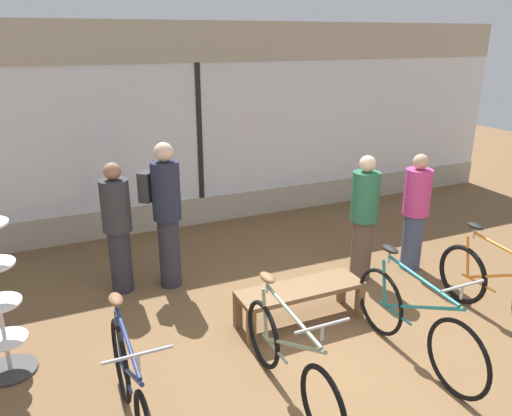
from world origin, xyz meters
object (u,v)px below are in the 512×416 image
Objects in this scene: bicycle_left at (289,360)px; customer_near_rack at (166,211)px; display_bench at (300,293)px; customer_near_bench at (415,210)px; customer_by_window at (364,216)px; bicycle_far_right at (499,291)px; bicycle_far_left at (132,391)px; bicycle_right at (414,323)px; customer_mid_floor at (117,226)px.

customer_near_rack reaches higher than bicycle_left.
customer_near_rack is (-0.38, 2.46, 0.62)m from bicycle_left.
display_bench is 2.15m from customer_near_bench.
display_bench is 0.86× the size of customer_by_window.
customer_near_rack is (-3.01, 2.33, 0.60)m from bicycle_far_right.
customer_near_bench is at bearing -2.99° from customer_by_window.
customer_near_rack reaches higher than display_bench.
bicycle_far_right reaches higher than display_bench.
bicycle_right is at bearing -2.80° from bicycle_far_left.
bicycle_right is (2.64, -0.13, -0.00)m from bicycle_far_left.
bicycle_left is (1.30, -0.12, -0.03)m from bicycle_far_left.
bicycle_far_left is 1.30m from bicycle_left.
bicycle_far_right is at bearing -64.78° from customer_by_window.
bicycle_left is at bearing -123.77° from display_bench.
bicycle_far_right is (3.92, 0.01, -0.02)m from bicycle_far_left.
customer_mid_floor is (-2.87, 0.93, -0.00)m from customer_by_window.
display_bench is 2.30m from customer_mid_floor.
bicycle_far_left reaches higher than bicycle_right.
customer_mid_floor is at bearing 145.79° from bicycle_far_right.
bicycle_far_left is 1.10× the size of customer_near_bench.
bicycle_right is 3.47m from customer_mid_floor.
customer_by_window is 1.03× the size of customer_near_bench.
bicycle_far_left is at bearing -179.86° from bicycle_far_right.
customer_near_rack reaches higher than customer_by_window.
customer_by_window reaches higher than bicycle_left.
bicycle_far_left is at bearing -111.37° from customer_near_rack.
customer_mid_floor is (0.35, 2.44, 0.44)m from bicycle_far_left.
display_bench is at bearing -153.63° from customer_by_window.
customer_mid_floor reaches higher than bicycle_left.
customer_near_bench is (1.36, 1.60, 0.42)m from bicycle_right.
customer_mid_floor is at bearing 136.76° from display_bench.
customer_near_rack is at bearing 98.84° from bicycle_left.
bicycle_left is 1.06× the size of customer_mid_floor.
customer_mid_floor is at bearing 131.75° from bicycle_right.
display_bench is 0.87× the size of customer_mid_floor.
customer_by_window reaches higher than display_bench.
bicycle_left is 0.96× the size of bicycle_right.
customer_near_rack reaches higher than bicycle_right.
bicycle_far_left is 1.00× the size of bicycle_far_right.
bicycle_left is 0.99× the size of bicycle_far_right.
customer_near_bench reaches higher than display_bench.
customer_mid_floor is 1.03× the size of customer_near_bench.
bicycle_left is at bearing 179.70° from bicycle_right.
customer_mid_floor is (-2.29, 2.57, 0.45)m from bicycle_right.
customer_by_window is (2.30, -0.82, -0.14)m from customer_near_rack.
display_bench is at bearing -164.28° from customer_near_bench.
bicycle_left is 1.34m from bicycle_right.
customer_near_rack is 2.45m from customer_by_window.
bicycle_left is 2.56m from customer_by_window.
customer_by_window is at bearing 26.37° from display_bench.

